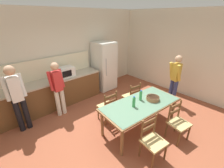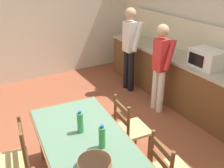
% 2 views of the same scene
% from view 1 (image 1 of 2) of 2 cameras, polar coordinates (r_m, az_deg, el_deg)
% --- Properties ---
extents(ground_plane, '(8.32, 8.32, 0.00)m').
position_cam_1_polar(ground_plane, '(3.94, 2.20, -17.94)').
color(ground_plane, brown).
extents(wall_back, '(6.52, 0.12, 2.90)m').
position_cam_1_polar(wall_back, '(5.28, -18.53, 10.07)').
color(wall_back, beige).
rests_on(wall_back, ground).
extents(wall_right, '(0.12, 5.20, 2.90)m').
position_cam_1_polar(wall_right, '(5.83, 26.37, 10.09)').
color(wall_right, beige).
rests_on(wall_right, ground).
extents(kitchen_counter, '(3.59, 0.66, 0.91)m').
position_cam_1_polar(kitchen_counter, '(4.96, -23.63, -4.07)').
color(kitchen_counter, brown).
rests_on(kitchen_counter, ground).
extents(counter_splashback, '(3.55, 0.03, 0.60)m').
position_cam_1_polar(counter_splashback, '(4.96, -26.32, 4.92)').
color(counter_splashback, beige).
rests_on(counter_splashback, kitchen_counter).
extents(refrigerator, '(0.74, 0.73, 1.81)m').
position_cam_1_polar(refrigerator, '(5.76, -2.88, 6.78)').
color(refrigerator, silver).
rests_on(refrigerator, ground).
extents(microwave, '(0.50, 0.39, 0.30)m').
position_cam_1_polar(microwave, '(4.93, -17.22, 4.45)').
color(microwave, white).
rests_on(microwave, kitchen_counter).
extents(dining_table, '(2.06, 1.09, 0.76)m').
position_cam_1_polar(dining_table, '(3.72, 10.87, -8.16)').
color(dining_table, brown).
rests_on(dining_table, ground).
extents(bottle_near_centre, '(0.07, 0.07, 0.27)m').
position_cam_1_polar(bottle_near_centre, '(3.46, 8.33, -6.77)').
color(bottle_near_centre, green).
rests_on(bottle_near_centre, dining_table).
extents(bottle_off_centre, '(0.07, 0.07, 0.27)m').
position_cam_1_polar(bottle_off_centre, '(3.75, 10.87, -4.32)').
color(bottle_off_centre, green).
rests_on(bottle_off_centre, dining_table).
extents(serving_bowl, '(0.32, 0.32, 0.09)m').
position_cam_1_polar(serving_bowl, '(3.86, 15.29, -5.16)').
color(serving_bowl, '#9E6642').
rests_on(serving_bowl, dining_table).
extents(chair_side_far_right, '(0.47, 0.46, 0.91)m').
position_cam_1_polar(chair_side_far_right, '(4.56, 7.54, -4.82)').
color(chair_side_far_right, brown).
rests_on(chair_side_far_right, ground).
extents(chair_side_near_right, '(0.49, 0.47, 0.91)m').
position_cam_1_polar(chair_side_near_right, '(3.84, 23.75, -13.22)').
color(chair_side_near_right, brown).
rests_on(chair_side_near_right, ground).
extents(chair_side_near_left, '(0.47, 0.46, 0.91)m').
position_cam_1_polar(chair_side_near_left, '(3.23, 15.15, -19.99)').
color(chair_side_near_left, brown).
rests_on(chair_side_near_left, ground).
extents(chair_side_far_left, '(0.45, 0.43, 0.91)m').
position_cam_1_polar(chair_side_far_left, '(4.06, -1.62, -8.61)').
color(chair_side_far_left, brown).
rests_on(chair_side_far_left, ground).
extents(person_at_sink, '(0.43, 0.29, 1.70)m').
position_cam_1_polar(person_at_sink, '(4.14, -32.48, -3.89)').
color(person_at_sink, black).
rests_on(person_at_sink, ground).
extents(person_at_counter, '(0.40, 0.27, 1.58)m').
position_cam_1_polar(person_at_counter, '(4.36, -19.92, -1.00)').
color(person_at_counter, silver).
rests_on(person_at_counter, ground).
extents(person_by_table, '(0.34, 0.44, 1.59)m').
position_cam_1_polar(person_by_table, '(5.12, 22.91, 2.37)').
color(person_by_table, navy).
rests_on(person_by_table, ground).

